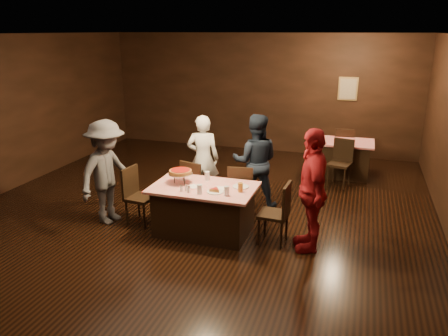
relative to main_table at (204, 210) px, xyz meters
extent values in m
plane|color=black|center=(-0.37, 0.19, -0.39)|extent=(10.00, 10.00, 0.00)
cube|color=silver|center=(-0.37, 0.19, 2.62)|extent=(8.00, 10.00, 0.04)
cube|color=black|center=(-0.37, 5.19, 1.11)|extent=(8.00, 0.04, 3.00)
cube|color=tan|center=(1.83, 5.16, 1.31)|extent=(0.46, 0.03, 0.56)
cube|color=beige|center=(1.83, 5.13, 1.31)|extent=(0.38, 0.01, 0.48)
cube|color=red|center=(0.00, 0.00, 0.00)|extent=(1.60, 1.00, 0.77)
cube|color=red|center=(1.87, 3.60, 0.00)|extent=(1.30, 0.90, 0.77)
cube|color=black|center=(-0.40, 0.75, 0.09)|extent=(0.51, 0.51, 0.95)
cube|color=black|center=(0.40, 0.75, 0.09)|extent=(0.47, 0.47, 0.95)
cube|color=black|center=(-1.10, 0.00, 0.09)|extent=(0.47, 0.47, 0.95)
cube|color=black|center=(1.10, 0.00, 0.09)|extent=(0.44, 0.44, 0.95)
cube|color=black|center=(1.87, 2.90, 0.09)|extent=(0.51, 0.51, 0.95)
cube|color=black|center=(1.87, 4.20, 0.09)|extent=(0.45, 0.45, 0.95)
imported|color=white|center=(-0.50, 1.30, 0.42)|extent=(0.66, 0.50, 1.62)
imported|color=#17202F|center=(0.50, 1.28, 0.46)|extent=(0.94, 0.80, 1.70)
imported|color=#4F4F53|center=(-1.64, -0.08, 0.48)|extent=(0.86, 1.22, 1.72)
imported|color=#AF1A22|center=(1.64, 0.00, 0.52)|extent=(0.71, 1.14, 1.80)
cylinder|color=black|center=(-0.40, 0.15, 0.46)|extent=(0.01, 0.01, 0.15)
cylinder|color=black|center=(-0.49, 0.00, 0.46)|extent=(0.01, 0.01, 0.15)
cylinder|color=black|center=(-0.31, 0.00, 0.46)|extent=(0.01, 0.01, 0.15)
cylinder|color=silver|center=(-0.40, 0.05, 0.54)|extent=(0.38, 0.38, 0.01)
cylinder|color=#B27233|center=(-0.40, 0.05, 0.57)|extent=(0.35, 0.35, 0.05)
cylinder|color=#A5140C|center=(-0.40, 0.05, 0.60)|extent=(0.30, 0.30, 0.01)
cylinder|color=white|center=(0.25, -0.18, 0.39)|extent=(0.25, 0.25, 0.01)
cylinder|color=#B27233|center=(0.25, -0.18, 0.42)|extent=(0.18, 0.18, 0.04)
cylinder|color=#A5140C|center=(0.25, -0.18, 0.44)|extent=(0.14, 0.14, 0.01)
cylinder|color=white|center=(0.55, 0.15, 0.39)|extent=(0.25, 0.25, 0.01)
cylinder|color=silver|center=(0.05, -0.30, 0.46)|extent=(0.08, 0.08, 0.14)
cylinder|color=silver|center=(0.45, -0.25, 0.46)|extent=(0.08, 0.08, 0.14)
cylinder|color=#BF7F26|center=(0.60, -0.05, 0.46)|extent=(0.08, 0.08, 0.14)
cylinder|color=silver|center=(-0.05, 0.30, 0.46)|extent=(0.08, 0.08, 0.14)
cylinder|color=silver|center=(-0.18, -0.25, 0.43)|extent=(0.04, 0.04, 0.08)
cylinder|color=silver|center=(-0.18, -0.25, 0.47)|extent=(0.05, 0.05, 0.02)
cylinder|color=silver|center=(-0.12, -0.30, 0.43)|extent=(0.04, 0.04, 0.08)
cylinder|color=silver|center=(-0.12, -0.30, 0.47)|extent=(0.05, 0.05, 0.02)
cylinder|color=silver|center=(-0.24, -0.30, 0.43)|extent=(0.04, 0.04, 0.08)
cylinder|color=silver|center=(-0.24, -0.30, 0.47)|extent=(0.05, 0.05, 0.02)
cube|color=white|center=(0.30, 0.00, 0.39)|extent=(0.19, 0.19, 0.01)
cube|color=white|center=(-0.15, -0.05, 0.39)|extent=(0.21, 0.21, 0.01)
camera|label=1|loc=(2.23, -5.90, 2.68)|focal=35.00mm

